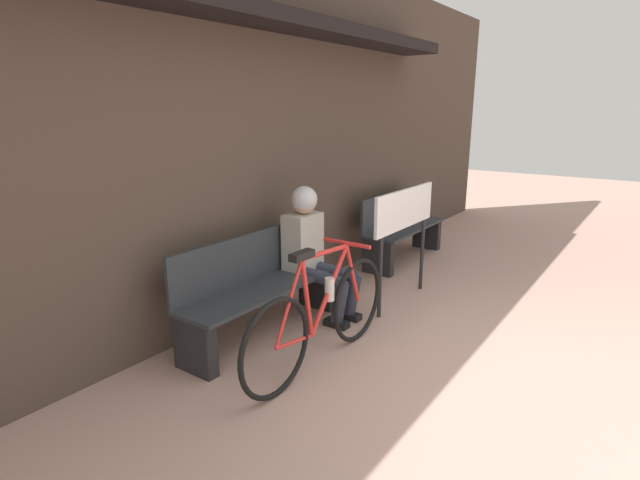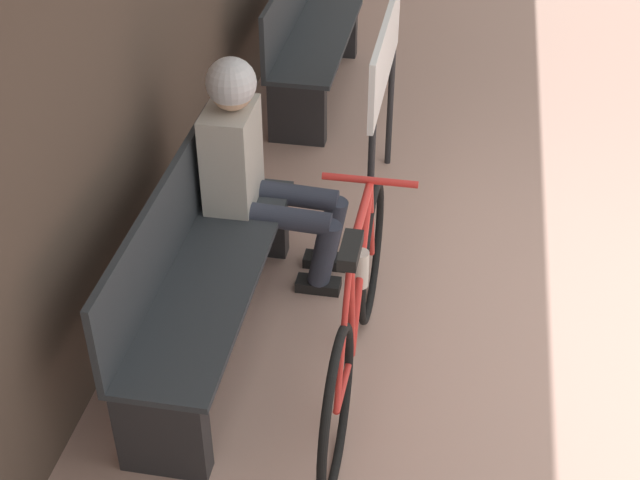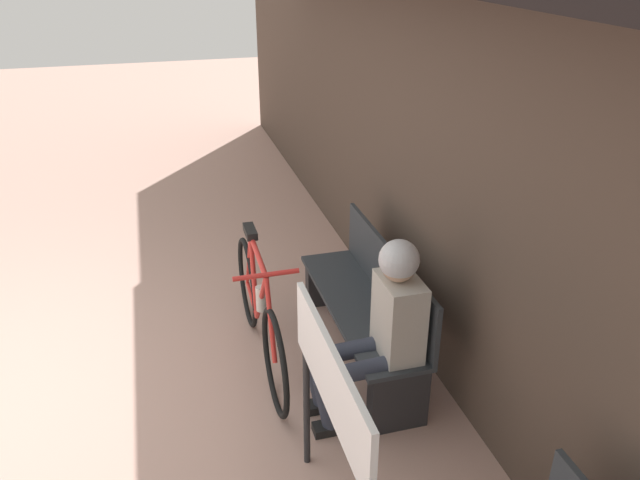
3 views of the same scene
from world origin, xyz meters
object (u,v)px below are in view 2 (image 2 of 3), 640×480
(signboard, at_px, (385,66))
(park_bench_far, at_px, (309,43))
(bicycle, at_px, (356,316))
(park_bench_near, at_px, (199,278))
(person_seated, at_px, (253,159))

(signboard, bearing_deg, park_bench_far, 26.96)
(bicycle, distance_m, signboard, 1.50)
(park_bench_near, height_order, park_bench_far, same)
(park_bench_near, height_order, signboard, signboard)
(person_seated, bearing_deg, bicycle, -139.71)
(bicycle, distance_m, park_bench_far, 2.78)
(park_bench_near, distance_m, bicycle, 0.73)
(park_bench_near, xyz_separation_m, park_bench_far, (2.56, -0.00, -0.01))
(bicycle, xyz_separation_m, signboard, (1.43, 0.07, 0.46))
(bicycle, relative_size, signboard, 1.53)
(bicycle, bearing_deg, park_bench_near, 79.62)
(bicycle, bearing_deg, person_seated, 40.29)
(park_bench_far, xyz_separation_m, signboard, (-1.26, -0.64, 0.47))
(signboard, bearing_deg, person_seated, 144.34)
(park_bench_near, distance_m, park_bench_far, 2.56)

